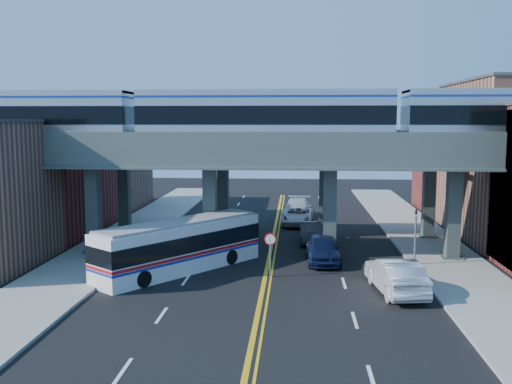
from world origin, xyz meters
The scene contains 18 objects.
ground centered at (0.00, 0.00, 0.00)m, with size 120.00×120.00×0.00m, color black.
sidewalk_west centered at (-11.50, 10.00, 0.08)m, with size 5.00×70.00×0.16m, color gray.
sidewalk_east centered at (11.50, 10.00, 0.08)m, with size 5.00×70.00×0.16m, color gray.
building_west_b centered at (-18.50, 16.00, 5.50)m, with size 8.00×14.00×11.00m, color maroon.
building_west_c centered at (-18.50, 29.00, 4.00)m, with size 8.00×10.00×8.00m, color #98624F.
building_east_b centered at (18.50, 16.00, 6.00)m, with size 8.00×14.00×12.00m, color #98624F.
building_east_c centered at (18.50, 29.00, 4.50)m, with size 8.00×10.00×9.00m, color maroon.
elevated_viaduct_near centered at (0.00, 8.00, 6.47)m, with size 52.00×3.60×7.40m.
elevated_viaduct_far centered at (0.00, 15.00, 6.47)m, with size 52.00×3.60×7.40m.
transit_train centered at (-0.31, 8.00, 9.42)m, with size 50.93×3.20×3.73m.
stop_sign centered at (0.30, 3.00, 1.76)m, with size 0.76×0.09×2.63m.
traffic_signal centered at (9.20, 6.00, 2.30)m, with size 0.15×0.18×4.10m.
transit_bus centered at (-5.22, 3.99, 1.51)m, with size 9.04×10.55×2.94m.
car_lane_a centered at (3.52, 6.78, 0.87)m, with size 2.06×5.12×1.75m, color #111B40.
car_lane_b centered at (2.91, 12.80, 0.74)m, with size 1.57×4.51×1.49m, color #2D2D30.
car_lane_c centered at (1.93, 20.23, 0.78)m, with size 2.57×5.58×1.55m, color silver.
car_lane_d centered at (1.90, 23.13, 0.92)m, with size 2.59×6.37×1.85m, color silver.
car_parked_curb centered at (7.08, 0.43, 0.93)m, with size 1.97×5.65×1.86m, color silver.
Camera 1 is at (1.76, -29.45, 9.09)m, focal length 40.00 mm.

